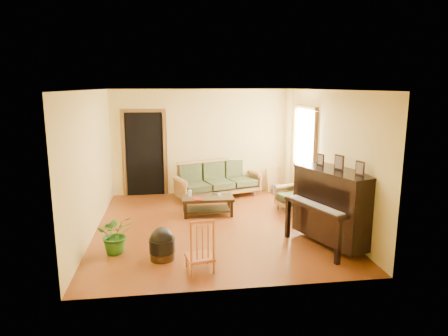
{
  "coord_description": "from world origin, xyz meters",
  "views": [
    {
      "loc": [
        -0.83,
        -7.35,
        2.67
      ],
      "look_at": [
        0.21,
        0.2,
        1.1
      ],
      "focal_mm": 32.0,
      "sensor_mm": 36.0,
      "label": 1
    }
  ],
  "objects": [
    {
      "name": "leaning_frame",
      "position": [
        1.81,
        2.37,
        0.32
      ],
      "size": [
        0.48,
        0.3,
        0.63
      ],
      "primitive_type": "cube",
      "rotation": [
        0.0,
        0.0,
        0.44
      ],
      "color": "#B1903B",
      "rests_on": "floor"
    },
    {
      "name": "remote",
      "position": [
        0.12,
        0.88,
        0.4
      ],
      "size": [
        0.15,
        0.08,
        0.01
      ],
      "primitive_type": "cube",
      "rotation": [
        0.0,
        0.0,
        -0.32
      ],
      "color": "black",
      "rests_on": "coffee_table"
    },
    {
      "name": "floor",
      "position": [
        0.0,
        0.0,
        0.0
      ],
      "size": [
        5.0,
        5.0,
        0.0
      ],
      "primitive_type": "plane",
      "color": "#5C270C",
      "rests_on": "ground"
    },
    {
      "name": "piano",
      "position": [
        1.9,
        -1.2,
        0.65
      ],
      "size": [
        1.32,
        1.68,
        1.3
      ],
      "primitive_type": "cube",
      "rotation": [
        0.0,
        0.0,
        0.35
      ],
      "color": "black",
      "rests_on": "floor"
    },
    {
      "name": "doorway",
      "position": [
        -1.45,
        2.48,
        1.02
      ],
      "size": [
        1.08,
        0.16,
        2.05
      ],
      "primitive_type": "cube",
      "color": "black",
      "rests_on": "floor"
    },
    {
      "name": "potted_plant",
      "position": [
        -1.73,
        -1.06,
        0.32
      ],
      "size": [
        0.67,
        0.61,
        0.65
      ],
      "primitive_type": "imported",
      "rotation": [
        0.0,
        0.0,
        0.2
      ],
      "color": "#27611B",
      "rests_on": "floor"
    },
    {
      "name": "ceramic_crock",
      "position": [
        1.82,
        2.16,
        0.12
      ],
      "size": [
        0.24,
        0.24,
        0.23
      ],
      "primitive_type": "cylinder",
      "rotation": [
        0.0,
        0.0,
        0.38
      ],
      "color": "#344A9C",
      "rests_on": "floor"
    },
    {
      "name": "coffee_table",
      "position": [
        -0.07,
        0.7,
        0.19
      ],
      "size": [
        1.07,
        0.59,
        0.39
      ],
      "primitive_type": "cube",
      "rotation": [
        0.0,
        0.0,
        -0.0
      ],
      "color": "black",
      "rests_on": "floor"
    },
    {
      "name": "red_chair",
      "position": [
        -0.44,
        -1.87,
        0.41
      ],
      "size": [
        0.45,
        0.48,
        0.82
      ],
      "primitive_type": "cube",
      "rotation": [
        0.0,
        0.0,
        0.18
      ],
      "color": "#99431B",
      "rests_on": "floor"
    },
    {
      "name": "glass_jar",
      "position": [
        0.18,
        0.71,
        0.42
      ],
      "size": [
        0.1,
        0.1,
        0.05
      ],
      "primitive_type": "cylinder",
      "rotation": [
        0.0,
        0.0,
        -0.23
      ],
      "color": "silver",
      "rests_on": "coffee_table"
    },
    {
      "name": "window",
      "position": [
        2.21,
        1.3,
        1.5
      ],
      "size": [
        0.12,
        1.36,
        1.46
      ],
      "primitive_type": "cube",
      "color": "white",
      "rests_on": "right_wall"
    },
    {
      "name": "sofa",
      "position": [
        0.32,
        2.03,
        0.44
      ],
      "size": [
        2.22,
        1.47,
        0.88
      ],
      "primitive_type": "cube",
      "rotation": [
        0.0,
        0.0,
        0.33
      ],
      "color": "olive",
      "rests_on": "floor"
    },
    {
      "name": "candle",
      "position": [
        -0.44,
        0.8,
        0.45
      ],
      "size": [
        0.1,
        0.1,
        0.13
      ],
      "primitive_type": "cylinder",
      "rotation": [
        0.0,
        0.0,
        -0.28
      ],
      "color": "white",
      "rests_on": "coffee_table"
    },
    {
      "name": "book",
      "position": [
        -0.38,
        0.52,
        0.4
      ],
      "size": [
        0.21,
        0.25,
        0.02
      ],
      "primitive_type": "imported",
      "rotation": [
        0.0,
        0.0,
        0.18
      ],
      "color": "maroon",
      "rests_on": "coffee_table"
    },
    {
      "name": "footstool",
      "position": [
        -0.99,
        -1.42,
        0.19
      ],
      "size": [
        0.41,
        0.41,
        0.38
      ],
      "primitive_type": "cylinder",
      "rotation": [
        0.0,
        0.0,
        -0.02
      ],
      "color": "black",
      "rests_on": "floor"
    },
    {
      "name": "armchair",
      "position": [
        1.84,
        0.71,
        0.39
      ],
      "size": [
        0.94,
        0.96,
        0.77
      ],
      "primitive_type": "cube",
      "rotation": [
        0.0,
        0.0,
        0.32
      ],
      "color": "olive",
      "rests_on": "floor"
    }
  ]
}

